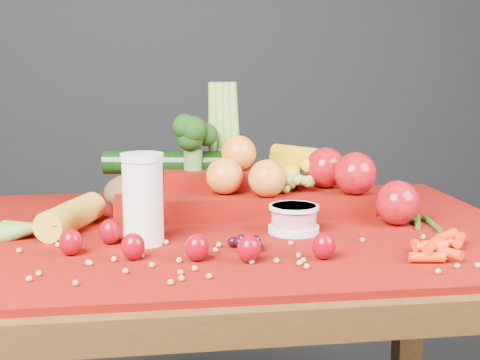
{
  "coord_description": "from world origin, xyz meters",
  "views": [
    {
      "loc": [
        -0.18,
        -1.21,
        1.08
      ],
      "look_at": [
        0.0,
        0.02,
        0.85
      ],
      "focal_mm": 50.0,
      "sensor_mm": 36.0,
      "label": 1
    }
  ],
  "objects": [
    {
      "name": "table",
      "position": [
        0.0,
        0.0,
        0.66
      ],
      "size": [
        1.1,
        0.8,
        0.75
      ],
      "color": "#321D0B",
      "rests_on": "ground"
    },
    {
      "name": "red_cloth",
      "position": [
        0.0,
        0.0,
        0.76
      ],
      "size": [
        1.05,
        0.75,
        0.01
      ],
      "primitive_type": "cube",
      "color": "#6E0D03",
      "rests_on": "table"
    },
    {
      "name": "milk_glass",
      "position": [
        -0.18,
        -0.09,
        0.85
      ],
      "size": [
        0.07,
        0.07,
        0.16
      ],
      "rotation": [
        0.0,
        0.0,
        -0.16
      ],
      "color": "silver",
      "rests_on": "red_cloth"
    },
    {
      "name": "yogurt_bowl",
      "position": [
        0.09,
        -0.05,
        0.79
      ],
      "size": [
        0.09,
        0.09,
        0.05
      ],
      "rotation": [
        0.0,
        0.0,
        0.17
      ],
      "color": "silver",
      "rests_on": "red_cloth"
    },
    {
      "name": "strawberry_scatter",
      "position": [
        -0.13,
        -0.15,
        0.79
      ],
      "size": [
        0.44,
        0.28,
        0.05
      ],
      "color": "maroon",
      "rests_on": "red_cloth"
    },
    {
      "name": "dark_grape_cluster",
      "position": [
        -0.01,
        -0.15,
        0.78
      ],
      "size": [
        0.06,
        0.05,
        0.03
      ],
      "primitive_type": null,
      "color": "black",
      "rests_on": "red_cloth"
    },
    {
      "name": "soybean_scatter",
      "position": [
        0.0,
        -0.2,
        0.77
      ],
      "size": [
        0.84,
        0.24,
        0.01
      ],
      "primitive_type": null,
      "color": "tan",
      "rests_on": "red_cloth"
    },
    {
      "name": "corn_ear",
      "position": [
        -0.36,
        -0.01,
        0.78
      ],
      "size": [
        0.24,
        0.26,
        0.06
      ],
      "rotation": [
        0.0,
        0.0,
        1.2
      ],
      "color": "gold",
      "rests_on": "red_cloth"
    },
    {
      "name": "potato",
      "position": [
        -0.21,
        0.17,
        0.8
      ],
      "size": [
        0.12,
        0.08,
        0.08
      ],
      "primitive_type": "ellipsoid",
      "color": "brown",
      "rests_on": "red_cloth"
    },
    {
      "name": "baby_carrot_pile",
      "position": [
        0.3,
        -0.22,
        0.78
      ],
      "size": [
        0.18,
        0.18,
        0.03
      ],
      "primitive_type": null,
      "color": "#F02F08",
      "rests_on": "red_cloth"
    },
    {
      "name": "green_bean_pile",
      "position": [
        0.36,
        -0.01,
        0.77
      ],
      "size": [
        0.14,
        0.12,
        0.01
      ],
      "primitive_type": null,
      "color": "#225212",
      "rests_on": "red_cloth"
    },
    {
      "name": "produce_mound",
      "position": [
        0.05,
        0.15,
        0.82
      ],
      "size": [
        0.61,
        0.37,
        0.27
      ],
      "color": "#6E0D03",
      "rests_on": "red_cloth"
    }
  ]
}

